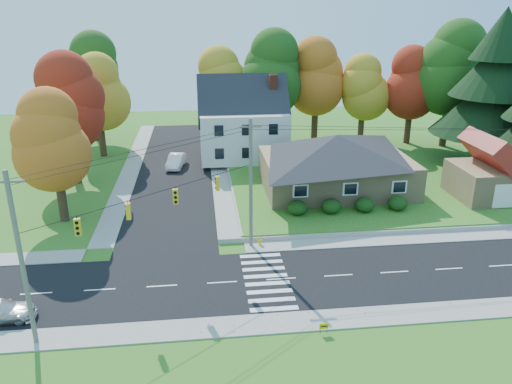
% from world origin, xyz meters
% --- Properties ---
extents(ground, '(120.00, 120.00, 0.00)m').
position_xyz_m(ground, '(0.00, 0.00, 0.00)').
color(ground, '#3D7923').
extents(road_main, '(90.00, 8.00, 0.02)m').
position_xyz_m(road_main, '(0.00, 0.00, 0.01)').
color(road_main, black).
rests_on(road_main, ground).
extents(road_cross, '(8.00, 44.00, 0.02)m').
position_xyz_m(road_cross, '(-8.00, 26.00, 0.01)').
color(road_cross, black).
rests_on(road_cross, ground).
extents(sidewalk_north, '(90.00, 2.00, 0.08)m').
position_xyz_m(sidewalk_north, '(0.00, 5.00, 0.04)').
color(sidewalk_north, '#9C9A90').
rests_on(sidewalk_north, ground).
extents(sidewalk_south, '(90.00, 2.00, 0.08)m').
position_xyz_m(sidewalk_south, '(0.00, -5.00, 0.04)').
color(sidewalk_south, '#9C9A90').
rests_on(sidewalk_south, ground).
extents(lawn, '(30.00, 30.00, 0.50)m').
position_xyz_m(lawn, '(13.00, 21.00, 0.25)').
color(lawn, '#3D7923').
rests_on(lawn, ground).
extents(ranch_house, '(14.60, 10.60, 5.40)m').
position_xyz_m(ranch_house, '(8.00, 16.00, 3.27)').
color(ranch_house, tan).
rests_on(ranch_house, lawn).
extents(colonial_house, '(10.40, 8.40, 9.60)m').
position_xyz_m(colonial_house, '(0.04, 28.00, 4.58)').
color(colonial_house, silver).
rests_on(colonial_house, lawn).
extents(garage, '(7.30, 6.30, 4.60)m').
position_xyz_m(garage, '(22.00, 11.99, 2.84)').
color(garage, tan).
rests_on(garage, lawn).
extents(hedge_row, '(10.70, 1.70, 1.27)m').
position_xyz_m(hedge_row, '(7.50, 9.80, 1.14)').
color(hedge_row, '#163A10').
rests_on(hedge_row, lawn).
extents(traffic_infrastructure, '(38.10, 10.66, 10.00)m').
position_xyz_m(traffic_infrastructure, '(-0.15, 1.35, 5.15)').
color(traffic_infrastructure, '#666059').
rests_on(traffic_infrastructure, ground).
extents(tree_lot_0, '(6.72, 6.72, 12.51)m').
position_xyz_m(tree_lot_0, '(-2.00, 34.00, 8.31)').
color(tree_lot_0, '#3F2A19').
rests_on(tree_lot_0, lawn).
extents(tree_lot_1, '(7.84, 7.84, 14.60)m').
position_xyz_m(tree_lot_1, '(4.00, 33.00, 9.61)').
color(tree_lot_1, '#3F2A19').
rests_on(tree_lot_1, lawn).
extents(tree_lot_2, '(7.28, 7.28, 13.56)m').
position_xyz_m(tree_lot_2, '(10.00, 34.00, 8.96)').
color(tree_lot_2, '#3F2A19').
rests_on(tree_lot_2, lawn).
extents(tree_lot_3, '(6.16, 6.16, 11.47)m').
position_xyz_m(tree_lot_3, '(16.00, 33.00, 7.65)').
color(tree_lot_3, '#3F2A19').
rests_on(tree_lot_3, lawn).
extents(tree_lot_4, '(6.72, 6.72, 12.51)m').
position_xyz_m(tree_lot_4, '(22.00, 32.00, 8.31)').
color(tree_lot_4, '#3F2A19').
rests_on(tree_lot_4, lawn).
extents(tree_lot_5, '(8.40, 8.40, 15.64)m').
position_xyz_m(tree_lot_5, '(26.00, 30.00, 10.27)').
color(tree_lot_5, '#3F2A19').
rests_on(tree_lot_5, lawn).
extents(conifer_east_a, '(12.80, 12.80, 16.96)m').
position_xyz_m(conifer_east_a, '(27.00, 22.00, 9.39)').
color(conifer_east_a, '#3F2A19').
rests_on(conifer_east_a, lawn).
extents(tree_west_0, '(6.16, 6.16, 11.47)m').
position_xyz_m(tree_west_0, '(-17.00, 12.00, 7.15)').
color(tree_west_0, '#3F2A19').
rests_on(tree_west_0, ground).
extents(tree_west_1, '(7.28, 7.28, 13.56)m').
position_xyz_m(tree_west_1, '(-18.00, 22.00, 8.46)').
color(tree_west_1, '#3F2A19').
rests_on(tree_west_1, ground).
extents(tree_west_2, '(6.72, 6.72, 12.51)m').
position_xyz_m(tree_west_2, '(-17.00, 32.00, 7.81)').
color(tree_west_2, '#3F2A19').
rests_on(tree_west_2, ground).
extents(tree_west_3, '(7.84, 7.84, 14.60)m').
position_xyz_m(tree_west_3, '(-19.00, 40.00, 9.11)').
color(tree_west_3, '#3F2A19').
rests_on(tree_west_3, ground).
extents(white_car, '(2.31, 4.75, 1.50)m').
position_xyz_m(white_car, '(-7.92, 26.19, 0.77)').
color(white_car, white).
rests_on(white_car, road_cross).
extents(fire_hydrant, '(0.41, 0.32, 0.71)m').
position_xyz_m(fire_hydrant, '(-0.81, 5.28, 0.34)').
color(fire_hydrant, yellow).
rests_on(fire_hydrant, ground).
extents(yard_sign, '(0.54, 0.07, 0.67)m').
position_xyz_m(yard_sign, '(1.41, -6.22, 0.48)').
color(yard_sign, black).
rests_on(yard_sign, ground).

